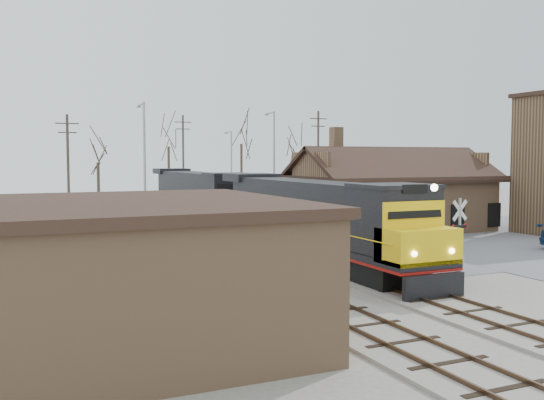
{
  "coord_description": "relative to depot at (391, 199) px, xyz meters",
  "views": [
    {
      "loc": [
        -15.31,
        -26.49,
        5.59
      ],
      "look_at": [
        0.64,
        9.0,
        2.87
      ],
      "focal_mm": 40.0,
      "sensor_mm": 36.0,
      "label": 1
    }
  ],
  "objects": [
    {
      "name": "utility_pole_b",
      "position": [
        -7.82,
        30.04,
        3.08
      ],
      "size": [
        2.0,
        0.24,
        10.51
      ],
      "color": "#382D23",
      "rests_on": "ground"
    },
    {
      "name": "locomotive_trailing",
      "position": [
        -11.99,
        10.39,
        -0.03
      ],
      "size": [
        3.05,
        20.4,
        4.29
      ],
      "color": "black",
      "rests_on": "ground"
    },
    {
      "name": "streetlight_c",
      "position": [
        -5.09,
        21.47,
        2.34
      ],
      "size": [
        0.25,
        2.04,
        8.42
      ],
      "color": "#A5A8AD",
      "rests_on": "ground"
    },
    {
      "name": "track_main",
      "position": [
        -11.99,
        3.0,
        -2.34
      ],
      "size": [
        3.4,
        90.0,
        0.24
      ],
      "color": "#A39E93",
      "rests_on": "ground"
    },
    {
      "name": "tree_c",
      "position": [
        -8.33,
        34.74,
        5.7
      ],
      "size": [
        4.65,
        4.65,
        11.38
      ],
      "color": "#382D23",
      "rests_on": "ground"
    },
    {
      "name": "locomotive_lead",
      "position": [
        -11.99,
        -10.29,
        -0.03
      ],
      "size": [
        3.05,
        20.4,
        4.53
      ],
      "color": "black",
      "rests_on": "ground"
    },
    {
      "name": "track_siding",
      "position": [
        -16.49,
        3.0,
        -2.34
      ],
      "size": [
        3.4,
        90.0,
        0.24
      ],
      "color": "#A39E93",
      "rests_on": "ground"
    },
    {
      "name": "tree_b",
      "position": [
        -18.1,
        25.57,
        3.53
      ],
      "size": [
        3.41,
        3.41,
        8.36
      ],
      "color": "#382D23",
      "rests_on": "ground"
    },
    {
      "name": "streetlight_b",
      "position": [
        -4.85,
        11.13,
        3.0
      ],
      "size": [
        0.25,
        2.04,
        9.73
      ],
      "color": "#A5A8AD",
      "rests_on": "ground"
    },
    {
      "name": "road",
      "position": [
        -11.99,
        -12.0,
        -2.39
      ],
      "size": [
        60.0,
        9.0,
        0.03
      ],
      "primitive_type": "cube",
      "color": "slate",
      "rests_on": "ground"
    },
    {
      "name": "depot",
      "position": [
        0.0,
        0.0,
        0.0
      ],
      "size": [
        15.2,
        9.31,
        7.9
      ],
      "color": "#9F7652",
      "rests_on": "ground"
    },
    {
      "name": "streetlight_a",
      "position": [
        -17.98,
        4.28,
        2.88
      ],
      "size": [
        0.25,
        2.04,
        9.5
      ],
      "color": "#A5A8AD",
      "rests_on": "ground"
    },
    {
      "name": "utility_pole_c",
      "position": [
        3.8,
        18.65,
        3.1
      ],
      "size": [
        2.0,
        0.24,
        10.55
      ],
      "color": "#382D23",
      "rests_on": "ground"
    },
    {
      "name": "crossbuck_far",
      "position": [
        -17.37,
        -6.64,
        -0.62
      ],
      "size": [
        1.07,
        0.29,
        3.77
      ],
      "rotation": [
        0.0,
        0.0,
        2.97
      ],
      "color": "#A5A8AD",
      "rests_on": "ground"
    },
    {
      "name": "ground",
      "position": [
        -11.99,
        -12.0,
        -2.41
      ],
      "size": [
        140.0,
        140.0,
        0.0
      ],
      "primitive_type": "plane",
      "color": "#A39E93",
      "rests_on": "ground"
    },
    {
      "name": "commercial_building",
      "position": [
        -24.99,
        -20.0,
        -0.25
      ],
      "size": [
        12.4,
        10.4,
        4.3
      ],
      "color": "#9F7652",
      "rests_on": "ground"
    },
    {
      "name": "parking_lot",
      "position": [
        6.01,
        -8.0,
        -2.39
      ],
      "size": [
        22.0,
        26.0,
        0.03
      ],
      "primitive_type": "cube",
      "color": "slate",
      "rests_on": "ground"
    },
    {
      "name": "utility_pole_a",
      "position": [
        -21.77,
        18.0,
        2.52
      ],
      "size": [
        2.0,
        0.24,
        9.42
      ],
      "color": "#382D23",
      "rests_on": "ground"
    },
    {
      "name": "tree_d",
      "position": [
        -1.26,
        28.26,
        6.0
      ],
      "size": [
        4.82,
        4.82,
        11.8
      ],
      "color": "#382D23",
      "rests_on": "ground"
    },
    {
      "name": "crossbuck_near",
      "position": [
        -8.1,
        -16.81,
        -0.63
      ],
      "size": [
        1.06,
        0.29,
        3.74
      ],
      "rotation": [
        0.0,
        0.0,
        0.17
      ],
      "color": "#A5A8AD",
      "rests_on": "ground"
    },
    {
      "name": "tree_e",
      "position": [
        5.27,
        27.14,
        4.56
      ],
      "size": [
        3.99,
        3.99,
        9.79
      ],
      "color": "#382D23",
      "rests_on": "ground"
    }
  ]
}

